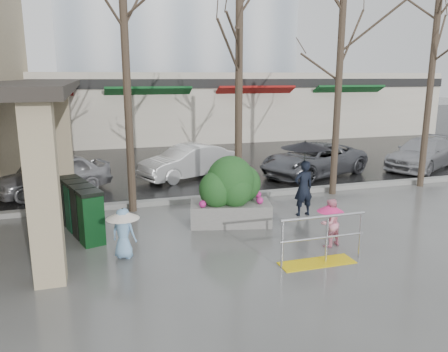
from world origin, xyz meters
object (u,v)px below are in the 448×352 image
woman (304,167)px  car_d (423,153)px  car_c (313,160)px  tree_midwest (239,24)px  child_pink (330,220)px  planter (231,191)px  news_boxes (80,208)px  handrail (320,246)px  tree_west (124,26)px  car_a (53,174)px  car_b (188,162)px  child_blue (123,227)px  tree_east (436,26)px  tree_mideast (341,40)px

woman → car_d: (7.75, 4.33, -0.74)m
car_c → tree_midwest: bearing=-76.7°
child_pink → planter: 2.74m
woman → news_boxes: woman is taller
handrail → car_c: (3.82, 7.42, 0.25)m
tree_west → planter: 5.18m
child_pink → car_a: 9.26m
car_b → news_boxes: bearing=-60.3°
child_pink → child_blue: bearing=-27.3°
handrail → tree_west: 7.52m
car_a → car_d: bearing=64.9°
tree_east → car_a: size_ratio=1.95×
car_b → car_d: 9.89m
car_a → car_b: (4.72, 0.88, 0.00)m
tree_east → car_d: bearing=48.5°
news_boxes → car_b: (3.81, 5.13, -0.00)m
child_pink → car_d: car_d is taller
child_blue → news_boxes: size_ratio=0.48×
tree_east → tree_midwest: bearing=180.0°
car_b → tree_mideast: bearing=24.6°
child_blue → car_d: car_d is taller
tree_west → child_blue: tree_west is taller
planter → tree_west: bearing=141.8°
tree_west → woman: 6.10m
tree_west → child_pink: tree_west is taller
tree_east → car_a: bearing=167.4°
car_b → car_d: size_ratio=0.88×
tree_east → car_c: 6.12m
tree_west → handrail: bearing=-55.0°
tree_midwest → tree_west: bearing=-180.0°
news_boxes → car_a: news_boxes is taller
tree_west → news_boxes: tree_west is taller
child_blue → child_pink: bearing=-157.7°
news_boxes → car_d: 14.22m
car_a → news_boxes: bearing=-12.2°
tree_east → handrail: bearing=-144.1°
car_b → tree_west: bearing=-57.4°
planter → tree_midwest: bearing=65.7°
car_a → child_pink: bearing=18.7°
tree_east → child_blue: tree_east is taller
car_a → car_b: same height
tree_midwest → car_a: (-5.50, 2.75, -4.60)m
child_pink → car_d: size_ratio=0.26×
handrail → child_pink: 1.05m
car_a → tree_west: bearing=15.6°
child_blue → car_a: (-1.81, 6.08, -0.04)m
car_a → car_d: size_ratio=0.85×
car_d → child_pink: bearing=-79.2°
child_blue → car_c: size_ratio=0.24×
car_a → car_c: bearing=64.9°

